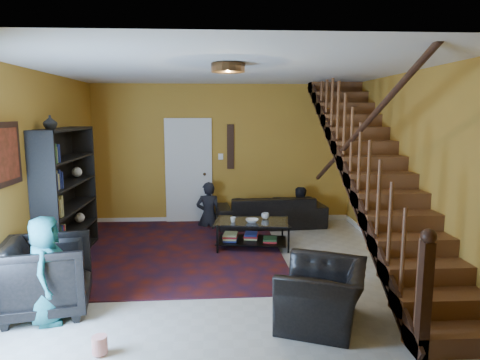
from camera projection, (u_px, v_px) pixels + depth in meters
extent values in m
plane|color=beige|center=(227.00, 268.00, 6.18)|extent=(5.50, 5.50, 0.00)
plane|color=#B18027|center=(223.00, 154.00, 8.68)|extent=(5.20, 0.00, 5.20)
plane|color=#B18027|center=(237.00, 221.00, 3.25)|extent=(5.20, 0.00, 5.20)
plane|color=#B18027|center=(36.00, 174.00, 5.82)|extent=(0.00, 5.50, 5.50)
plane|color=#B18027|center=(408.00, 171.00, 6.12)|extent=(0.00, 5.50, 5.50)
plane|color=white|center=(226.00, 69.00, 5.75)|extent=(5.50, 5.50, 0.00)
cube|color=silver|center=(224.00, 219.00, 8.88)|extent=(5.20, 0.02, 0.10)
cube|color=silver|center=(44.00, 269.00, 6.03)|extent=(0.02, 5.50, 0.10)
cube|color=#B18027|center=(375.00, 177.00, 6.10)|extent=(0.95, 4.92, 2.83)
cube|color=black|center=(344.00, 171.00, 6.06)|extent=(0.04, 5.02, 3.02)
cylinder|color=black|center=(348.00, 140.00, 5.99)|extent=(0.07, 4.20, 2.44)
cube|color=black|center=(424.00, 301.00, 3.83)|extent=(0.10, 0.10, 1.10)
cube|color=black|center=(68.00, 194.00, 6.48)|extent=(0.35, 1.80, 2.00)
cube|color=black|center=(70.00, 233.00, 6.58)|extent=(0.35, 1.72, 0.03)
cube|color=black|center=(67.00, 184.00, 6.46)|extent=(0.35, 1.72, 0.03)
cube|color=silver|center=(189.00, 173.00, 8.67)|extent=(0.82, 0.05, 2.05)
cube|color=maroon|center=(4.00, 154.00, 4.88)|extent=(0.04, 0.74, 0.74)
cube|color=black|center=(231.00, 147.00, 8.65)|extent=(0.14, 0.03, 0.90)
cylinder|color=#3F2814|center=(228.00, 68.00, 4.97)|extent=(0.40, 0.40, 0.10)
cube|color=#47130C|center=(171.00, 248.00, 7.10)|extent=(3.63, 4.12, 0.02)
imported|color=black|center=(270.00, 211.00, 8.46)|extent=(2.18, 1.01, 0.62)
imported|color=black|center=(47.00, 276.00, 4.77)|extent=(1.09, 1.06, 0.84)
imported|color=black|center=(322.00, 294.00, 4.52)|extent=(1.16, 1.23, 0.64)
imported|color=black|center=(209.00, 215.00, 8.45)|extent=(0.51, 0.36, 1.34)
imported|color=black|center=(299.00, 217.00, 8.56)|extent=(0.60, 0.48, 1.22)
imported|color=#1B6967|center=(46.00, 270.00, 4.50)|extent=(0.46, 0.62, 1.16)
cube|color=black|center=(217.00, 241.00, 6.76)|extent=(0.03, 0.03, 0.45)
cube|color=black|center=(289.00, 239.00, 6.83)|extent=(0.03, 0.03, 0.45)
cube|color=black|center=(217.00, 230.00, 7.39)|extent=(0.03, 0.03, 0.45)
cube|color=black|center=(282.00, 229.00, 7.46)|extent=(0.03, 0.03, 0.45)
cube|color=black|center=(251.00, 240.00, 7.12)|extent=(1.22, 0.81, 0.02)
cube|color=silver|center=(252.00, 221.00, 7.07)|extent=(1.29, 0.87, 0.02)
imported|color=#999999|center=(265.00, 216.00, 7.19)|extent=(0.17, 0.17, 0.10)
imported|color=#999999|center=(233.00, 220.00, 6.97)|extent=(0.12, 0.12, 0.08)
imported|color=#999999|center=(252.00, 221.00, 6.98)|extent=(0.24, 0.24, 0.05)
imported|color=#999999|center=(50.00, 122.00, 5.82)|extent=(0.18, 0.18, 0.19)
cylinder|color=red|center=(100.00, 345.00, 3.94)|extent=(0.19, 0.19, 0.16)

